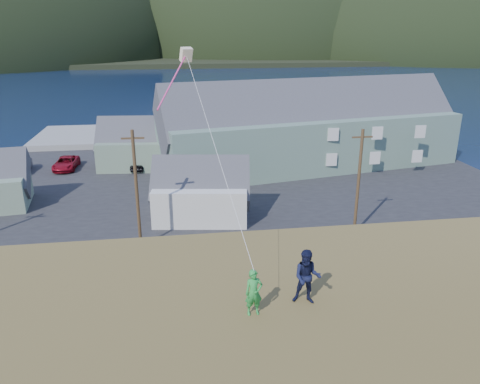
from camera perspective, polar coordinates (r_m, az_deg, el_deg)
name	(u,v)px	position (r m, az deg, el deg)	size (l,w,h in m)	color
ground	(168,255)	(34.82, -8.82, -7.64)	(900.00, 900.00, 0.00)	#0A1638
grass_strip	(168,268)	(33.02, -8.82, -9.12)	(110.00, 8.00, 0.10)	#4C3D19
waterfront_lot	(167,183)	(50.57, -8.84, 1.10)	(72.00, 36.00, 0.12)	#28282B
wharf	(127,135)	(73.03, -13.60, 6.72)	(26.00, 14.00, 0.90)	gray
far_shore	(167,50)	(361.41, -8.87, 16.70)	(900.00, 320.00, 2.00)	black
far_hills	(223,52)	(312.74, -2.06, 16.73)	(760.00, 265.00, 143.00)	black
lodge	(311,127)	(55.90, 8.61, 7.85)	(36.57, 16.41, 12.43)	gray
shed_white	(201,191)	(40.11, -4.77, 0.15)	(8.96, 6.61, 6.60)	silver
shed_palegreen_far	(145,144)	(56.53, -11.56, 5.73)	(11.33, 7.13, 7.28)	slate
utility_poles	(138,191)	(34.55, -12.39, 0.07)	(32.66, 0.24, 9.01)	#47331E
parked_cars	(79,167)	(56.07, -18.98, 2.88)	(24.26, 12.30, 1.44)	navy
kite_flyer_green	(254,293)	(14.68, 1.68, -12.16)	(0.55, 0.36, 1.51)	green
kite_flyer_navy	(307,277)	(15.31, 8.18, -10.23)	(0.90, 0.70, 1.85)	#131836
kite_rig	(185,61)	(19.47, -6.73, 15.56)	(1.41, 3.99, 9.60)	#FFECC2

